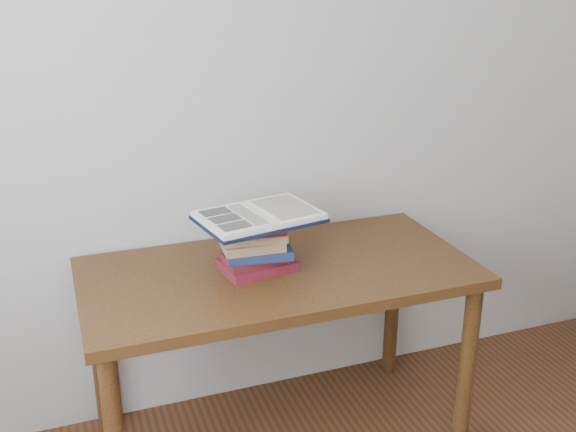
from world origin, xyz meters
name	(u,v)px	position (x,y,z in m)	size (l,w,h in m)	color
desk	(279,293)	(-0.05, 1.38, 0.64)	(1.38, 0.69, 0.74)	#4F3813
book_stack	(255,248)	(-0.14, 1.39, 0.83)	(0.27, 0.21, 0.18)	maroon
open_book	(259,216)	(-0.12, 1.40, 0.93)	(0.44, 0.35, 0.03)	black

